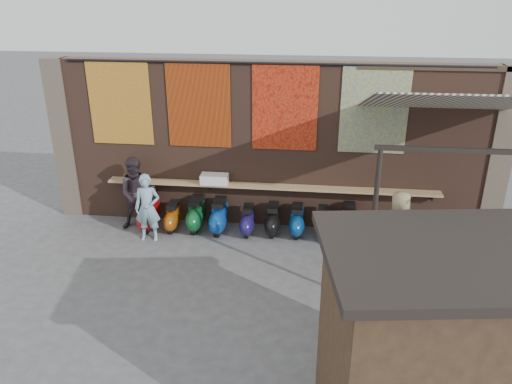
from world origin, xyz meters
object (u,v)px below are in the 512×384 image
Objects in this scene: scooter_stool_2 at (196,214)px; shopper_tan at (398,226)px; scooter_stool_4 at (248,221)px; market_stall at (432,355)px; scooter_stool_5 at (273,220)px; diner_right at (138,193)px; scooter_stool_7 at (323,223)px; scooter_stool_6 at (297,221)px; shopper_grey at (508,286)px; shopper_navy at (444,246)px; shelf_box at (215,179)px; scooter_stool_1 at (173,217)px; scooter_stool_3 at (219,217)px; diner_left at (148,208)px; scooter_stool_8 at (349,222)px; scooter_stool_0 at (149,213)px.

scooter_stool_2 is 4.75m from shopper_tan.
scooter_stool_4 is 6.43m from market_stall.
diner_right reaches higher than scooter_stool_5.
scooter_stool_2 is at bearing 179.35° from scooter_stool_7.
scooter_stool_6 is 0.62m from scooter_stool_7.
market_stall is at bearing -52.52° from scooter_stool_2.
scooter_stool_6 is 0.47× the size of shopper_grey.
diner_right is at bearing -179.28° from scooter_stool_6.
shelf_box is at bearing -65.51° from shopper_navy.
shopper_navy is (5.01, -1.88, -0.48)m from shelf_box.
shopper_grey reaches higher than scooter_stool_1.
scooter_stool_3 is at bearing -177.92° from scooter_stool_6.
scooter_stool_4 is at bearing 8.19° from diner_left.
scooter_stool_6 is at bearing -19.20° from shopper_grey.
scooter_stool_3 is 0.31× the size of market_stall.
scooter_stool_8 reaches higher than scooter_stool_6.
shopper_grey reaches higher than scooter_stool_2.
shelf_box is 1.72m from scooter_stool_5.
scooter_stool_8 reaches higher than scooter_stool_4.
scooter_stool_8 is 0.54× the size of shopper_navy.
scooter_stool_1 is at bearing -172.78° from scooter_stool_2.
scooter_stool_3 is at bearing 14.61° from diner_left.
shopper_grey reaches higher than shopper_navy.
shelf_box is at bearing 158.41° from scooter_stool_4.
shopper_tan is at bearing -11.31° from scooter_stool_3.
scooter_stool_7 is (1.20, -0.04, -0.00)m from scooter_stool_5.
scooter_stool_8 is (1.22, 0.00, 0.04)m from scooter_stool_6.
market_stall reaches higher than diner_left.
diner_left reaches higher than scooter_stool_7.
shelf_box is at bearing 102.55° from shopper_tan.
shopper_grey is (3.73, -3.05, 0.44)m from scooter_stool_6.
scooter_stool_1 is at bearing -23.21° from diner_right.
scooter_stool_7 is at bearing 0.49° from scooter_stool_3.
scooter_stool_1 is 1.85m from scooter_stool_4.
diner_right is 8.18m from shopper_grey.
diner_right reaches higher than shopper_navy.
scooter_stool_0 is at bearing -178.79° from scooter_stool_6.
shopper_tan reaches higher than scooter_stool_5.
diner_right is at bearing -179.98° from scooter_stool_7.
shopper_tan is (0.97, -0.88, 0.40)m from scooter_stool_8.
shopper_grey reaches higher than scooter_stool_3.
scooter_stool_0 is at bearing -26.99° from diner_right.
market_stall is (-0.32, -4.77, 0.57)m from shopper_tan.
scooter_stool_7 is 0.90× the size of scooter_stool_8.
shopper_tan is at bearing -17.56° from scooter_stool_5.
scooter_stool_3 is 1.12× the size of scooter_stool_7.
diner_right reaches higher than shopper_tan.
scooter_stool_4 is 0.96× the size of scooter_stool_7.
scooter_stool_1 is 0.26× the size of market_stall.
shopper_tan reaches higher than scooter_stool_1.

